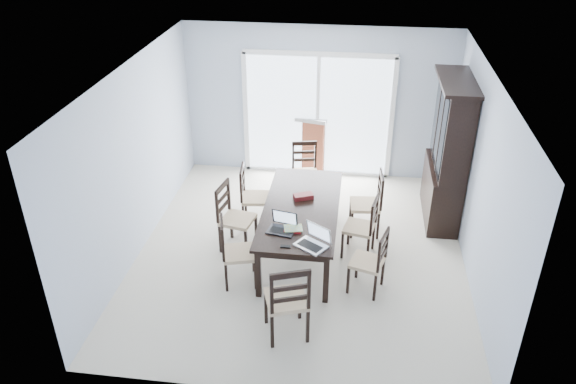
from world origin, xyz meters
name	(u,v)px	position (x,y,z in m)	size (l,w,h in m)	color
floor	(301,252)	(0.00, 0.00, 0.00)	(5.00, 5.00, 0.00)	beige
ceiling	(303,73)	(0.00, 0.00, 2.60)	(5.00, 5.00, 0.00)	white
back_wall	(318,103)	(0.00, 2.50, 1.30)	(4.50, 0.02, 2.60)	#A5B1C5
wall_left	(135,160)	(-2.25, 0.00, 1.30)	(0.02, 5.00, 2.60)	#A5B1C5
wall_right	(480,181)	(2.25, 0.00, 1.30)	(0.02, 5.00, 2.60)	#A5B1C5
balcony	(321,151)	(0.00, 3.50, -0.05)	(4.50, 2.00, 0.10)	gray
railing	(325,104)	(0.00, 4.50, 0.55)	(4.50, 0.06, 1.10)	#99999E
dining_table	(301,211)	(0.00, 0.00, 0.67)	(1.00, 2.20, 0.75)	black
china_hutch	(448,154)	(2.02, 1.25, 1.07)	(0.50, 1.38, 2.20)	black
sliding_door	(318,115)	(0.00, 2.48, 1.09)	(2.52, 0.05, 2.18)	silver
chair_left_near	(232,245)	(-0.80, -0.76, 0.57)	(0.51, 0.50, 1.09)	black
chair_left_mid	(231,210)	(-0.98, 0.03, 0.60)	(0.51, 0.50, 1.13)	black
chair_left_far	(250,190)	(-0.84, 0.66, 0.58)	(0.46, 0.45, 1.10)	black
chair_right_near	(374,256)	(0.99, -0.71, 0.54)	(0.49, 0.48, 1.03)	black
chair_right_mid	(366,221)	(0.88, 0.06, 0.56)	(0.48, 0.47, 1.05)	black
chair_right_far	(372,197)	(0.96, 0.67, 0.59)	(0.47, 0.45, 1.12)	black
chair_end_near	(288,295)	(0.04, -1.70, 0.63)	(0.57, 0.58, 1.19)	black
chair_end_far	(305,165)	(-0.12, 1.62, 0.57)	(0.48, 0.49, 1.08)	black
laptop_dark	(281,228)	(-0.18, -0.63, 0.81)	(0.38, 0.30, 0.23)	black
laptop_silver	(311,242)	(0.22, -0.91, 0.81)	(0.45, 0.41, 0.25)	#BBBBBD
book_stack	(293,229)	(-0.04, -0.59, 0.77)	(0.26, 0.22, 0.04)	maroon
cell_phone	(285,246)	(-0.08, -0.96, 0.76)	(0.12, 0.06, 0.01)	black
game_box	(303,196)	(0.00, 0.22, 0.78)	(0.27, 0.13, 0.07)	#4E110F
hot_tub	(287,124)	(-0.65, 3.42, 0.51)	(2.29, 2.12, 1.02)	brown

